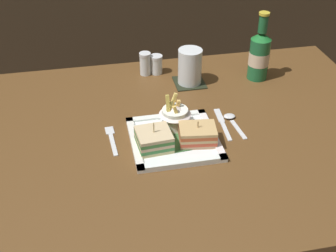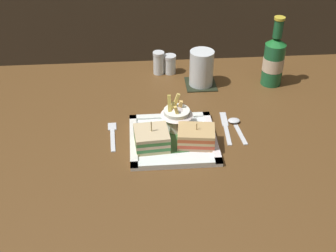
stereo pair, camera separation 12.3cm
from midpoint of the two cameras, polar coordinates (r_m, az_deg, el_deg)
dining_table at (r=1.35m, az=2.03°, el=-5.86°), size 1.39×0.93×0.74m
square_plate at (r=1.24m, az=3.49°, el=-1.83°), size 0.24×0.24×0.02m
sandwich_half_left at (r=1.19m, az=0.86°, el=-1.68°), size 0.10×0.09×0.08m
sandwich_half_right at (r=1.21m, az=6.50°, el=-1.44°), size 0.11×0.09×0.07m
fries_cup at (r=1.26m, az=3.90°, el=1.29°), size 0.09×0.09×0.10m
beer_bottle at (r=1.53m, az=15.55°, el=8.05°), size 0.07×0.07×0.23m
drink_coaster at (r=1.51m, az=6.50°, el=5.22°), size 0.10×0.10×0.00m
water_glass at (r=1.49m, az=6.63°, el=6.97°), size 0.08×0.08×0.12m
fork at (r=1.27m, az=-4.31°, el=-1.21°), size 0.03×0.14×0.00m
knife at (r=1.31m, az=9.99°, el=-0.16°), size 0.02×0.16×0.00m
spoon at (r=1.32m, az=11.22°, el=0.15°), size 0.04×0.13×0.01m
salt_shaker at (r=1.56m, az=1.08°, el=7.80°), size 0.04×0.04×0.08m
pepper_shaker at (r=1.57m, az=2.51°, el=7.64°), size 0.04×0.04×0.07m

